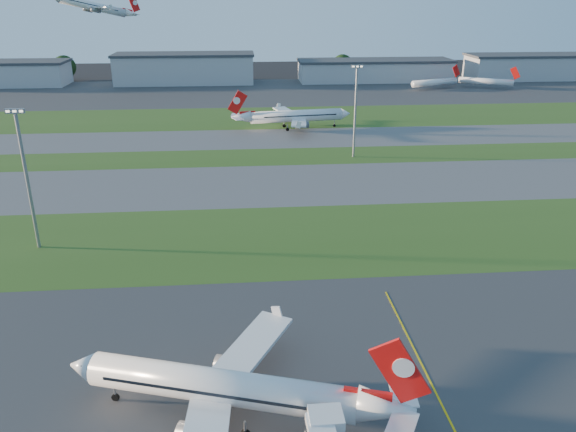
{
  "coord_description": "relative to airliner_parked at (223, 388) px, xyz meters",
  "views": [
    {
      "loc": [
        -16.94,
        -46.14,
        43.99
      ],
      "look_at": [
        -9.11,
        46.28,
        7.0
      ],
      "focal_mm": 35.0,
      "sensor_mm": 36.0,
      "label": 1
    }
  ],
  "objects": [
    {
      "name": "yellow_line",
      "position": [
        24.74,
        -3.95,
        -4.06
      ],
      "size": [
        0.25,
        60.0,
        0.02
      ],
      "primitive_type": "cube",
      "color": "gold",
      "rests_on": "ground"
    },
    {
      "name": "light_mast_centre",
      "position": [
        34.74,
        104.05,
        10.76
      ],
      "size": [
        3.2,
        0.7,
        25.8
      ],
      "color": "gray",
      "rests_on": "ground"
    },
    {
      "name": "hangar_east",
      "position": [
        74.74,
        251.05,
        1.58
      ],
      "size": [
        81.6,
        23.0,
        11.2
      ],
      "color": "#AAADB2",
      "rests_on": "ground"
    },
    {
      "name": "tree_mid_west",
      "position": [
        -0.26,
        262.05,
        1.78
      ],
      "size": [
        9.9,
        9.9,
        10.8
      ],
      "color": "black",
      "rests_on": "ground"
    },
    {
      "name": "apron_far",
      "position": [
        19.74,
        221.05,
        -4.05
      ],
      "size": [
        400.0,
        80.0,
        0.01
      ],
      "primitive_type": "cube",
      "color": "#333335",
      "rests_on": "ground"
    },
    {
      "name": "mini_jet_near",
      "position": [
        97.91,
        221.55,
        -0.77
      ],
      "size": [
        27.29,
        12.37,
        9.48
      ],
      "rotation": [
        0.0,
        0.0,
        0.37
      ],
      "color": "white",
      "rests_on": "ground"
    },
    {
      "name": "hangar_west",
      "position": [
        -25.26,
        251.05,
        3.58
      ],
      "size": [
        71.4,
        23.0,
        15.2
      ],
      "color": "#AAADB2",
      "rests_on": "ground"
    },
    {
      "name": "grass_strip_c",
      "position": [
        19.74,
        161.05,
        -4.05
      ],
      "size": [
        300.0,
        40.0,
        0.01
      ],
      "primitive_type": "cube",
      "color": "#32541C",
      "rests_on": "ground"
    },
    {
      "name": "apron_near",
      "position": [
        19.74,
        -3.95,
        -4.05
      ],
      "size": [
        300.0,
        70.0,
        0.01
      ],
      "primitive_type": "cube",
      "color": "#333335",
      "rests_on": "ground"
    },
    {
      "name": "taxiway_a",
      "position": [
        19.74,
        81.05,
        -4.05
      ],
      "size": [
        300.0,
        32.0,
        0.01
      ],
      "primitive_type": "cube",
      "color": "#515154",
      "rests_on": "ground"
    },
    {
      "name": "mini_jet_far",
      "position": [
        124.24,
        222.43,
        -0.77
      ],
      "size": [
        25.88,
        15.35,
        9.48
      ],
      "rotation": [
        0.0,
        0.0,
        -0.5
      ],
      "color": "white",
      "rests_on": "ground"
    },
    {
      "name": "grass_strip_b",
      "position": [
        19.74,
        106.05,
        -4.05
      ],
      "size": [
        300.0,
        18.0,
        0.01
      ],
      "primitive_type": "cube",
      "color": "#32541C",
      "rests_on": "ground"
    },
    {
      "name": "airliner_departing",
      "position": [
        -59.96,
        218.76,
        34.34
      ],
      "size": [
        31.64,
        27.26,
        11.13
      ],
      "rotation": [
        0.0,
        0.0,
        0.54
      ],
      "color": "white"
    },
    {
      "name": "grass_strip_a",
      "position": [
        19.74,
        48.05,
        -4.05
      ],
      "size": [
        300.0,
        34.0,
        0.01
      ],
      "primitive_type": "cube",
      "color": "#32541C",
      "rests_on": "ground"
    },
    {
      "name": "light_mast_west",
      "position": [
        -35.26,
        48.05,
        10.76
      ],
      "size": [
        3.2,
        0.7,
        25.8
      ],
      "color": "gray",
      "rests_on": "ground"
    },
    {
      "name": "hangar_far_east",
      "position": [
        174.74,
        251.05,
        2.58
      ],
      "size": [
        96.9,
        23.0,
        13.2
      ],
      "color": "#AAADB2",
      "rests_on": "ground"
    },
    {
      "name": "tree_east",
      "position": [
        134.74,
        263.05,
        2.1
      ],
      "size": [
        10.45,
        10.45,
        11.4
      ],
      "color": "black",
      "rests_on": "ground"
    },
    {
      "name": "taxiway_b",
      "position": [
        19.74,
        128.05,
        -4.05
      ],
      "size": [
        300.0,
        26.0,
        0.01
      ],
      "primitive_type": "cube",
      "color": "#515154",
      "rests_on": "ground"
    },
    {
      "name": "airliner_taxiing",
      "position": [
        21.51,
        141.37,
        0.29
      ],
      "size": [
        39.54,
        33.35,
        12.37
      ],
      "rotation": [
        0.0,
        0.0,
        3.27
      ],
      "color": "white",
      "rests_on": "ground"
    },
    {
      "name": "ground",
      "position": [
        19.74,
        -3.95,
        -4.06
      ],
      "size": [
        700.0,
        700.0,
        0.0
      ],
      "primitive_type": "plane",
      "color": "black",
      "rests_on": "ground"
    },
    {
      "name": "tree_mid_east",
      "position": [
        59.74,
        265.05,
        2.76
      ],
      "size": [
        11.55,
        11.55,
        12.6
      ],
      "color": "black",
      "rests_on": "ground"
    },
    {
      "name": "tree_west",
      "position": [
        -90.26,
        266.05,
        3.08
      ],
      "size": [
        12.1,
        12.1,
        13.2
      ],
      "color": "black",
      "rests_on": "ground"
    },
    {
      "name": "airliner_parked",
      "position": [
        0.0,
        0.0,
        0.0
      ],
      "size": [
        35.95,
        30.27,
        11.55
      ],
      "rotation": [
        0.0,
        0.0,
        -0.3
      ],
      "color": "white",
      "rests_on": "ground"
    }
  ]
}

